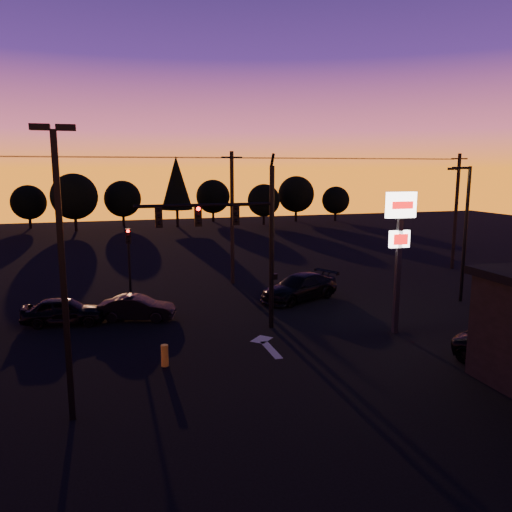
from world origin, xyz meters
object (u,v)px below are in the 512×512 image
Objects in this scene: secondary_signal at (129,253)px; pylon_sign at (400,232)px; car_left at (64,311)px; parking_lot_light at (62,256)px; streetlight at (464,228)px; bollard at (165,356)px; car_right at (300,287)px; car_mid at (137,308)px; traffic_signal_mast at (240,231)px.

pylon_sign reaches higher than secondary_signal.
car_left is at bearing 158.60° from pylon_sign.
streetlight is at bearing 21.65° from parking_lot_light.
parking_lot_light reaches higher than bollard.
streetlight is 10.26m from car_right.
secondary_signal is 11.27m from bollard.
streetlight is 19.19m from bollard.
secondary_signal is 1.06× the size of car_left.
secondary_signal is 0.48× the size of parking_lot_light.
car_left is at bearing 95.30° from parking_lot_light.
parking_lot_light is 10.26× the size of bollard.
bollard is at bearing -174.96° from pylon_sign.
bollard is 12.14m from car_right.
parking_lot_light is 11.55m from car_left.
car_mid is at bearing -106.37° from car_right.
pylon_sign is at bearing 5.04° from bollard.
bollard is (-18.09, -4.99, -3.98)m from streetlight.
pylon_sign is at bearing -149.92° from streetlight.
pylon_sign is (14.50, 4.50, -0.36)m from parking_lot_light.
traffic_signal_mast reaches higher than car_left.
car_left is at bearing 174.73° from streetlight.
parking_lot_light is 11.54m from car_mid.
car_left is at bearing 156.92° from traffic_signal_mast.
car_mid is 9.80m from car_right.
secondary_signal is 10.46m from car_right.
traffic_signal_mast reaches higher than streetlight.
parking_lot_light is at bearing -133.36° from bollard.
secondary_signal is at bearing 19.40° from car_mid.
traffic_signal_mast is 2.21× the size of car_mid.
car_right is (-2.16, 7.12, -4.14)m from pylon_sign.
bollard is at bearing 46.64° from parking_lot_light.
parking_lot_light reaches higher than traffic_signal_mast.
car_mid is (-4.76, 3.25, -4.30)m from traffic_signal_mast.
car_right is at bearing -64.45° from car_mid.
bollard is (-11.18, -0.99, -4.47)m from pylon_sign.
bollard is (0.82, -10.97, -2.42)m from secondary_signal.
traffic_signal_mast is 10.05m from car_left.
traffic_signal_mast is at bearing -104.06° from car_left.
car_left is (-15.48, 6.07, -4.21)m from pylon_sign.
parking_lot_light is at bearing -158.35° from streetlight.
pylon_sign is 0.85× the size of streetlight.
parking_lot_light is 1.14× the size of streetlight.
streetlight is at bearing -86.24° from car_left.
bollard is at bearing -139.57° from traffic_signal_mast.
secondary_signal is at bearing 140.23° from pylon_sign.
car_mid reaches higher than bollard.
parking_lot_light is 15.19m from pylon_sign.
bollard is 0.17× the size of car_right.
parking_lot_light is 2.22× the size of car_left.
pylon_sign is 17.15m from car_left.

